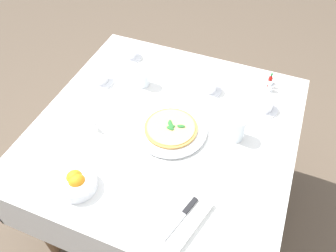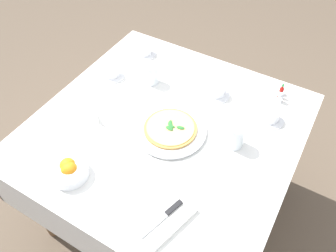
{
  "view_description": "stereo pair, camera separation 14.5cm",
  "coord_description": "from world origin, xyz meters",
  "px_view_note": "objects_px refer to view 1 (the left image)",
  "views": [
    {
      "loc": [
        0.91,
        0.38,
        1.83
      ],
      "look_at": [
        0.01,
        0.02,
        0.74
      ],
      "focal_mm": 35.46,
      "sensor_mm": 36.0,
      "label": 1
    },
    {
      "loc": [
        0.84,
        0.51,
        1.83
      ],
      "look_at": [
        0.01,
        0.02,
        0.74
      ],
      "focal_mm": 35.46,
      "sensor_mm": 36.0,
      "label": 2
    }
  ],
  "objects_px": {
    "pizza": "(171,128)",
    "water_glass_center_back": "(236,129)",
    "water_glass_near_left": "(142,77)",
    "citrus_bowl": "(77,182)",
    "coffee_cup_near_right": "(100,78)",
    "napkin_folded": "(182,217)",
    "dinner_knife": "(182,216)",
    "coffee_cup_far_right": "(129,53)",
    "hot_sauce_bottle": "(270,81)",
    "menu_card": "(91,122)",
    "coffee_cup_back_corner": "(265,105)",
    "coffee_cup_far_left": "(209,86)",
    "salt_shaker": "(271,87)",
    "pepper_shaker": "(268,79)",
    "pizza_plate": "(171,130)"
  },
  "relations": [
    {
      "from": "pizza",
      "to": "water_glass_center_back",
      "type": "height_order",
      "value": "water_glass_center_back"
    },
    {
      "from": "water_glass_near_left",
      "to": "citrus_bowl",
      "type": "relative_size",
      "value": 0.69
    },
    {
      "from": "coffee_cup_near_right",
      "to": "napkin_folded",
      "type": "bearing_deg",
      "value": 49.45
    },
    {
      "from": "dinner_knife",
      "to": "citrus_bowl",
      "type": "height_order",
      "value": "citrus_bowl"
    },
    {
      "from": "coffee_cup_near_right",
      "to": "coffee_cup_far_right",
      "type": "relative_size",
      "value": 0.98
    },
    {
      "from": "hot_sauce_bottle",
      "to": "menu_card",
      "type": "distance_m",
      "value": 0.88
    },
    {
      "from": "coffee_cup_back_corner",
      "to": "napkin_folded",
      "type": "xyz_separation_m",
      "value": [
        0.66,
        -0.17,
        -0.02
      ]
    },
    {
      "from": "coffee_cup_back_corner",
      "to": "coffee_cup_far_left",
      "type": "height_order",
      "value": "coffee_cup_far_left"
    },
    {
      "from": "hot_sauce_bottle",
      "to": "coffee_cup_near_right",
      "type": "bearing_deg",
      "value": -70.54
    },
    {
      "from": "coffee_cup_far_right",
      "to": "coffee_cup_back_corner",
      "type": "bearing_deg",
      "value": 80.38
    },
    {
      "from": "coffee_cup_back_corner",
      "to": "salt_shaker",
      "type": "relative_size",
      "value": 2.31
    },
    {
      "from": "menu_card",
      "to": "coffee_cup_far_left",
      "type": "bearing_deg",
      "value": 74.12
    },
    {
      "from": "coffee_cup_back_corner",
      "to": "coffee_cup_far_left",
      "type": "relative_size",
      "value": 1.0
    },
    {
      "from": "coffee_cup_near_right",
      "to": "citrus_bowl",
      "type": "relative_size",
      "value": 0.87
    },
    {
      "from": "napkin_folded",
      "to": "salt_shaker",
      "type": "height_order",
      "value": "salt_shaker"
    },
    {
      "from": "coffee_cup_near_right",
      "to": "water_glass_center_back",
      "type": "distance_m",
      "value": 0.73
    },
    {
      "from": "coffee_cup_back_corner",
      "to": "dinner_knife",
      "type": "bearing_deg",
      "value": -14.14
    },
    {
      "from": "coffee_cup_back_corner",
      "to": "water_glass_center_back",
      "type": "height_order",
      "value": "water_glass_center_back"
    },
    {
      "from": "coffee_cup_far_right",
      "to": "menu_card",
      "type": "height_order",
      "value": "coffee_cup_far_right"
    },
    {
      "from": "water_glass_center_back",
      "to": "salt_shaker",
      "type": "distance_m",
      "value": 0.37
    },
    {
      "from": "water_glass_center_back",
      "to": "napkin_folded",
      "type": "distance_m",
      "value": 0.45
    },
    {
      "from": "napkin_folded",
      "to": "pepper_shaker",
      "type": "bearing_deg",
      "value": -174.47
    },
    {
      "from": "coffee_cup_far_right",
      "to": "water_glass_center_back",
      "type": "relative_size",
      "value": 1.19
    },
    {
      "from": "coffee_cup_back_corner",
      "to": "coffee_cup_far_right",
      "type": "relative_size",
      "value": 0.98
    },
    {
      "from": "coffee_cup_near_right",
      "to": "napkin_folded",
      "type": "relative_size",
      "value": 0.53
    },
    {
      "from": "coffee_cup_near_right",
      "to": "salt_shaker",
      "type": "distance_m",
      "value": 0.84
    },
    {
      "from": "coffee_cup_near_right",
      "to": "menu_card",
      "type": "bearing_deg",
      "value": 21.74
    },
    {
      "from": "dinner_knife",
      "to": "hot_sauce_bottle",
      "type": "xyz_separation_m",
      "value": [
        -0.83,
        0.16,
        0.01
      ]
    },
    {
      "from": "pizza",
      "to": "coffee_cup_far_left",
      "type": "height_order",
      "value": "coffee_cup_far_left"
    },
    {
      "from": "pizza",
      "to": "water_glass_near_left",
      "type": "bearing_deg",
      "value": -134.11
    },
    {
      "from": "coffee_cup_near_right",
      "to": "pepper_shaker",
      "type": "relative_size",
      "value": 2.31
    },
    {
      "from": "coffee_cup_far_left",
      "to": "water_glass_near_left",
      "type": "bearing_deg",
      "value": -76.16
    },
    {
      "from": "coffee_cup_far_right",
      "to": "dinner_knife",
      "type": "bearing_deg",
      "value": 36.96
    },
    {
      "from": "pizza_plate",
      "to": "water_glass_center_back",
      "type": "bearing_deg",
      "value": 105.37
    },
    {
      "from": "coffee_cup_near_right",
      "to": "coffee_cup_back_corner",
      "type": "bearing_deg",
      "value": 98.02
    },
    {
      "from": "pizza_plate",
      "to": "water_glass_center_back",
      "type": "relative_size",
      "value": 2.83
    },
    {
      "from": "pizza",
      "to": "coffee_cup_far_right",
      "type": "distance_m",
      "value": 0.58
    },
    {
      "from": "pizza",
      "to": "pepper_shaker",
      "type": "relative_size",
      "value": 4.13
    },
    {
      "from": "coffee_cup_near_right",
      "to": "menu_card",
      "type": "height_order",
      "value": "coffee_cup_near_right"
    },
    {
      "from": "coffee_cup_far_left",
      "to": "napkin_folded",
      "type": "bearing_deg",
      "value": 9.25
    },
    {
      "from": "coffee_cup_near_right",
      "to": "hot_sauce_bottle",
      "type": "relative_size",
      "value": 1.57
    },
    {
      "from": "coffee_cup_far_left",
      "to": "napkin_folded",
      "type": "relative_size",
      "value": 0.53
    },
    {
      "from": "pepper_shaker",
      "to": "water_glass_near_left",
      "type": "bearing_deg",
      "value": -67.02
    },
    {
      "from": "coffee_cup_far_right",
      "to": "napkin_folded",
      "type": "distance_m",
      "value": 0.99
    },
    {
      "from": "napkin_folded",
      "to": "pepper_shaker",
      "type": "relative_size",
      "value": 4.38
    },
    {
      "from": "salt_shaker",
      "to": "pepper_shaker",
      "type": "relative_size",
      "value": 1.0
    },
    {
      "from": "citrus_bowl",
      "to": "hot_sauce_bottle",
      "type": "distance_m",
      "value": 1.02
    },
    {
      "from": "water_glass_near_left",
      "to": "menu_card",
      "type": "relative_size",
      "value": 1.27
    },
    {
      "from": "pizza_plate",
      "to": "dinner_knife",
      "type": "relative_size",
      "value": 1.64
    },
    {
      "from": "water_glass_center_back",
      "to": "coffee_cup_far_right",
      "type": "bearing_deg",
      "value": -116.95
    }
  ]
}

